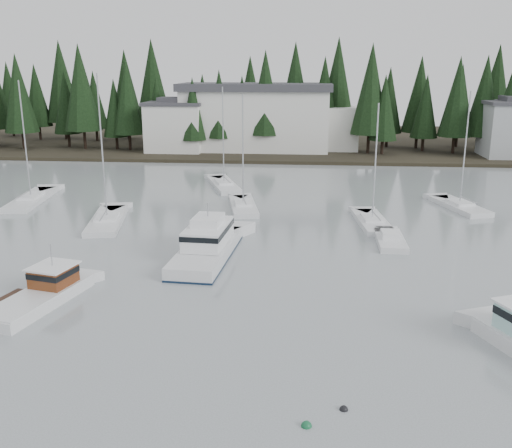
% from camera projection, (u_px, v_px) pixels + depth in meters
% --- Properties ---
extents(far_shore_land, '(240.00, 54.00, 1.00)m').
position_uv_depth(far_shore_land, '(288.00, 141.00, 110.53)').
color(far_shore_land, black).
rests_on(far_shore_land, ground).
extents(conifer_treeline, '(200.00, 22.00, 20.00)m').
position_uv_depth(conifer_treeline, '(286.00, 149.00, 99.97)').
color(conifer_treeline, black).
rests_on(conifer_treeline, ground).
extents(house_west, '(9.54, 7.42, 8.75)m').
position_uv_depth(house_west, '(175.00, 126.00, 93.57)').
color(house_west, silver).
rests_on(house_west, ground).
extents(harbor_inn, '(29.50, 11.50, 10.90)m').
position_uv_depth(harbor_inn, '(268.00, 118.00, 95.17)').
color(harbor_inn, silver).
rests_on(harbor_inn, ground).
extents(lobster_boat_brown, '(5.16, 8.34, 3.93)m').
position_uv_depth(lobster_boat_brown, '(41.00, 296.00, 35.13)').
color(lobster_boat_brown, silver).
rests_on(lobster_boat_brown, ground).
extents(cabin_cruiser_center, '(4.25, 11.43, 4.82)m').
position_uv_depth(cabin_cruiser_center, '(207.00, 248.00, 43.53)').
color(cabin_cruiser_center, silver).
rests_on(cabin_cruiser_center, ground).
extents(sailboat_2, '(4.03, 8.76, 12.03)m').
position_uv_depth(sailboat_2, '(243.00, 208.00, 58.47)').
color(sailboat_2, silver).
rests_on(sailboat_2, ground).
extents(sailboat_3, '(4.61, 10.26, 14.10)m').
position_uv_depth(sailboat_3, '(107.00, 222.00, 53.09)').
color(sailboat_3, silver).
rests_on(sailboat_3, ground).
extents(sailboat_5, '(3.34, 8.32, 11.56)m').
position_uv_depth(sailboat_5, '(372.00, 224.00, 52.60)').
color(sailboat_5, silver).
rests_on(sailboat_5, ground).
extents(sailboat_6, '(4.11, 11.23, 13.29)m').
position_uv_depth(sailboat_6, '(31.00, 201.00, 61.54)').
color(sailboat_6, silver).
rests_on(sailboat_6, ground).
extents(sailboat_7, '(5.67, 10.11, 12.37)m').
position_uv_depth(sailboat_7, '(224.00, 186.00, 68.97)').
color(sailboat_7, silver).
rests_on(sailboat_7, ground).
extents(sailboat_9, '(4.89, 8.64, 12.34)m').
position_uv_depth(sailboat_9, '(459.00, 208.00, 58.56)').
color(sailboat_9, silver).
rests_on(sailboat_9, ground).
extents(runabout_1, '(2.27, 5.90, 1.42)m').
position_uv_depth(runabout_1, '(390.00, 242.00, 47.00)').
color(runabout_1, silver).
rests_on(runabout_1, ground).
extents(mooring_buoy_green, '(0.45, 0.45, 0.45)m').
position_uv_depth(mooring_buoy_green, '(306.00, 426.00, 23.13)').
color(mooring_buoy_green, '#145933').
rests_on(mooring_buoy_green, ground).
extents(mooring_buoy_dark, '(0.38, 0.38, 0.38)m').
position_uv_depth(mooring_buoy_dark, '(344.00, 410.00, 24.24)').
color(mooring_buoy_dark, black).
rests_on(mooring_buoy_dark, ground).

